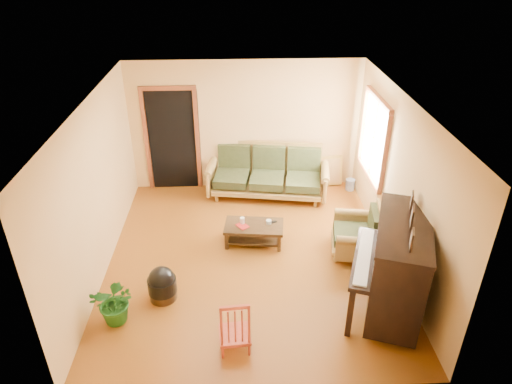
{
  "coord_description": "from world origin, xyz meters",
  "views": [
    {
      "loc": [
        -0.18,
        -5.95,
        4.55
      ],
      "look_at": [
        0.1,
        0.2,
        1.1
      ],
      "focal_mm": 32.0,
      "sensor_mm": 36.0,
      "label": 1
    }
  ],
  "objects_px": {
    "sofa": "(267,173)",
    "potted_plant": "(116,302)",
    "armchair": "(355,230)",
    "piano": "(398,269)",
    "footstool": "(162,287)",
    "red_chair": "(234,322)",
    "ceramic_crock": "(350,185)",
    "coffee_table": "(254,234)"
  },
  "relations": [
    {
      "from": "sofa",
      "to": "footstool",
      "type": "relative_size",
      "value": 5.69
    },
    {
      "from": "piano",
      "to": "ceramic_crock",
      "type": "xyz_separation_m",
      "value": [
        0.21,
        3.43,
        -0.58
      ]
    },
    {
      "from": "sofa",
      "to": "armchair",
      "type": "relative_size",
      "value": 2.72
    },
    {
      "from": "ceramic_crock",
      "to": "coffee_table",
      "type": "bearing_deg",
      "value": -139.18
    },
    {
      "from": "sofa",
      "to": "potted_plant",
      "type": "xyz_separation_m",
      "value": [
        -2.24,
        -3.34,
        -0.17
      ]
    },
    {
      "from": "armchair",
      "to": "footstool",
      "type": "xyz_separation_m",
      "value": [
        -2.98,
        -0.95,
        -0.23
      ]
    },
    {
      "from": "footstool",
      "to": "potted_plant",
      "type": "relative_size",
      "value": 0.63
    },
    {
      "from": "piano",
      "to": "red_chair",
      "type": "xyz_separation_m",
      "value": [
        -2.18,
        -0.58,
        -0.28
      ]
    },
    {
      "from": "red_chair",
      "to": "ceramic_crock",
      "type": "xyz_separation_m",
      "value": [
        2.39,
        4.01,
        -0.3
      ]
    },
    {
      "from": "footstool",
      "to": "red_chair",
      "type": "xyz_separation_m",
      "value": [
        1.02,
        -0.94,
        0.22
      ]
    },
    {
      "from": "potted_plant",
      "to": "piano",
      "type": "bearing_deg",
      "value": 0.94
    },
    {
      "from": "potted_plant",
      "to": "armchair",
      "type": "bearing_deg",
      "value": 21.36
    },
    {
      "from": "coffee_table",
      "to": "armchair",
      "type": "height_order",
      "value": "armchair"
    },
    {
      "from": "footstool",
      "to": "red_chair",
      "type": "bearing_deg",
      "value": -42.61
    },
    {
      "from": "ceramic_crock",
      "to": "sofa",
      "type": "bearing_deg",
      "value": -174.85
    },
    {
      "from": "ceramic_crock",
      "to": "potted_plant",
      "type": "distance_m",
      "value": 5.28
    },
    {
      "from": "armchair",
      "to": "potted_plant",
      "type": "xyz_separation_m",
      "value": [
        -3.52,
        -1.38,
        -0.1
      ]
    },
    {
      "from": "coffee_table",
      "to": "piano",
      "type": "xyz_separation_m",
      "value": [
        1.84,
        -1.66,
        0.52
      ]
    },
    {
      "from": "sofa",
      "to": "piano",
      "type": "distance_m",
      "value": 3.61
    },
    {
      "from": "armchair",
      "to": "red_chair",
      "type": "xyz_separation_m",
      "value": [
        -1.95,
        -1.9,
        -0.02
      ]
    },
    {
      "from": "sofa",
      "to": "red_chair",
      "type": "bearing_deg",
      "value": -90.84
    },
    {
      "from": "red_chair",
      "to": "potted_plant",
      "type": "relative_size",
      "value": 1.26
    },
    {
      "from": "armchair",
      "to": "potted_plant",
      "type": "height_order",
      "value": "armchair"
    },
    {
      "from": "piano",
      "to": "red_chair",
      "type": "height_order",
      "value": "piano"
    },
    {
      "from": "footstool",
      "to": "red_chair",
      "type": "height_order",
      "value": "red_chair"
    },
    {
      "from": "potted_plant",
      "to": "sofa",
      "type": "bearing_deg",
      "value": 56.14
    },
    {
      "from": "ceramic_crock",
      "to": "potted_plant",
      "type": "height_order",
      "value": "potted_plant"
    },
    {
      "from": "footstool",
      "to": "ceramic_crock",
      "type": "bearing_deg",
      "value": 41.99
    },
    {
      "from": "piano",
      "to": "potted_plant",
      "type": "height_order",
      "value": "piano"
    },
    {
      "from": "coffee_table",
      "to": "armchair",
      "type": "relative_size",
      "value": 1.14
    },
    {
      "from": "piano",
      "to": "potted_plant",
      "type": "xyz_separation_m",
      "value": [
        -3.75,
        -0.06,
        -0.37
      ]
    },
    {
      "from": "sofa",
      "to": "footstool",
      "type": "xyz_separation_m",
      "value": [
        -1.7,
        -2.92,
        -0.3
      ]
    },
    {
      "from": "red_chair",
      "to": "potted_plant",
      "type": "xyz_separation_m",
      "value": [
        -1.57,
        0.52,
        -0.08
      ]
    },
    {
      "from": "piano",
      "to": "potted_plant",
      "type": "bearing_deg",
      "value": -159.54
    },
    {
      "from": "armchair",
      "to": "red_chair",
      "type": "relative_size",
      "value": 1.04
    },
    {
      "from": "piano",
      "to": "red_chair",
      "type": "bearing_deg",
      "value": -145.6
    },
    {
      "from": "sofa",
      "to": "armchair",
      "type": "xyz_separation_m",
      "value": [
        1.28,
        -1.96,
        -0.07
      ]
    },
    {
      "from": "coffee_table",
      "to": "ceramic_crock",
      "type": "bearing_deg",
      "value": 40.82
    },
    {
      "from": "armchair",
      "to": "ceramic_crock",
      "type": "bearing_deg",
      "value": 87.85
    },
    {
      "from": "coffee_table",
      "to": "red_chair",
      "type": "relative_size",
      "value": 1.18
    },
    {
      "from": "armchair",
      "to": "piano",
      "type": "relative_size",
      "value": 0.55
    },
    {
      "from": "sofa",
      "to": "potted_plant",
      "type": "bearing_deg",
      "value": -114.81
    }
  ]
}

